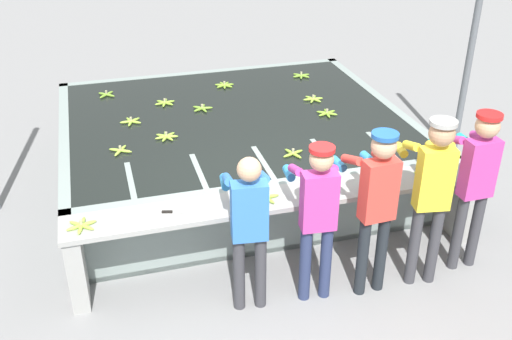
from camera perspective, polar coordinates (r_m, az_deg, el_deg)
The scene contains 24 objects.
ground_plane at distance 6.18m, azimuth 3.28°, elevation -10.15°, with size 80.00×80.00×0.00m, color gray.
wash_tank at distance 7.81m, azimuth -2.05°, elevation 2.27°, with size 4.29×3.68×0.84m.
work_ledge at distance 6.01m, azimuth 2.73°, elevation -4.43°, with size 4.29×0.45×0.84m.
worker_0 at distance 5.31m, azimuth -0.68°, elevation -4.84°, with size 0.46×0.73×1.58m.
worker_1 at distance 5.43m, azimuth 5.88°, elevation -3.70°, with size 0.45×0.73×1.62m.
worker_2 at distance 5.56m, azimuth 11.38°, elevation -2.61°, with size 0.43×0.73×1.70m.
worker_3 at distance 5.78m, azimuth 16.41°, elevation -1.48°, with size 0.48×0.75×1.76m.
worker_4 at distance 6.17m, azimuth 20.17°, elevation -0.52°, with size 0.41×0.72×1.71m.
banana_bunch_floating_0 at distance 8.66m, azimuth -3.03°, elevation 8.08°, with size 0.28×0.28×0.08m.
banana_bunch_floating_1 at distance 9.05m, azimuth 4.33°, elevation 8.96°, with size 0.28×0.28×0.08m.
banana_bunch_floating_2 at distance 7.74m, azimuth 6.77°, elevation 5.40°, with size 0.27×0.28×0.08m.
banana_bunch_floating_3 at distance 8.11m, azimuth -8.68°, elevation 6.36°, with size 0.28×0.28×0.08m.
banana_bunch_floating_4 at distance 8.55m, azimuth -14.05°, elevation 6.99°, with size 0.23×0.23×0.08m.
banana_bunch_floating_5 at distance 8.18m, azimuth 5.46°, elevation 6.75°, with size 0.28×0.26×0.08m.
banana_bunch_floating_6 at distance 7.87m, azimuth -5.15°, elevation 5.88°, with size 0.27×0.28×0.08m.
banana_bunch_floating_7 at distance 7.13m, azimuth -8.54°, elevation 3.18°, with size 0.28×0.28×0.08m.
banana_bunch_floating_8 at distance 7.61m, azimuth -11.81°, elevation 4.55°, with size 0.26×0.28×0.08m.
banana_bunch_floating_9 at distance 6.89m, azimuth -12.79°, elevation 1.83°, with size 0.26×0.26×0.08m.
banana_bunch_floating_10 at distance 6.66m, azimuth 3.55°, elevation 1.58°, with size 0.27×0.27×0.08m.
banana_bunch_ledge_0 at distance 5.62m, azimuth -16.28°, elevation -5.09°, with size 0.28×0.28×0.08m.
banana_bunch_ledge_1 at distance 6.54m, azimuth 15.77°, elevation -0.01°, with size 0.28×0.28×0.08m.
banana_bunch_ledge_2 at distance 5.81m, azimuth 0.90°, elevation -2.61°, with size 0.27×0.28×0.08m.
knife_0 at distance 5.66m, azimuth -7.75°, elevation -3.96°, with size 0.35×0.12×0.02m.
support_post_right at distance 8.43m, azimuth 19.88°, elevation 11.26°, with size 0.09×0.09×3.20m.
Camera 1 is at (-1.67, -4.55, 3.84)m, focal length 42.00 mm.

